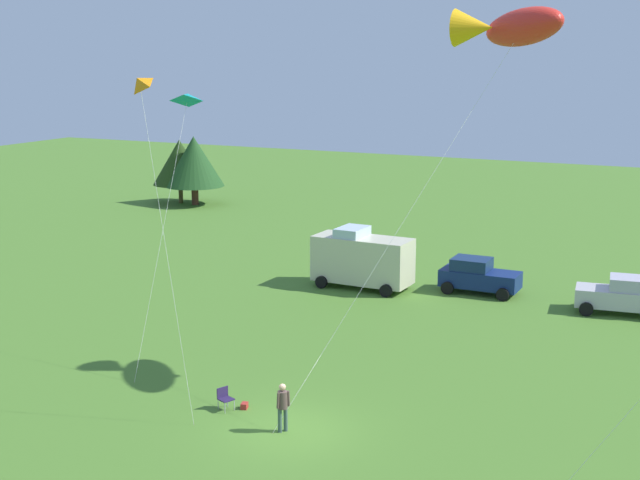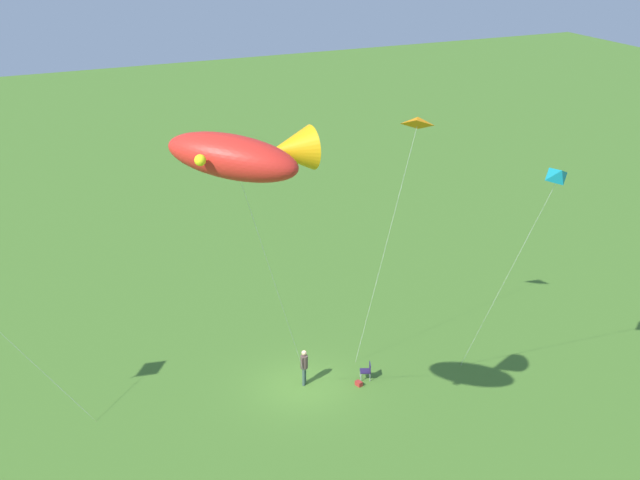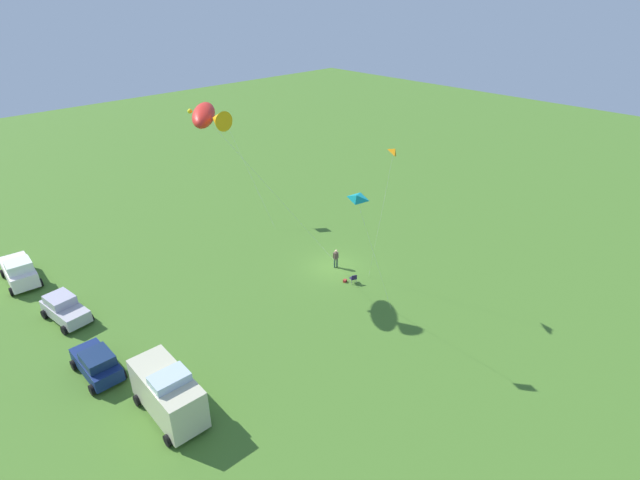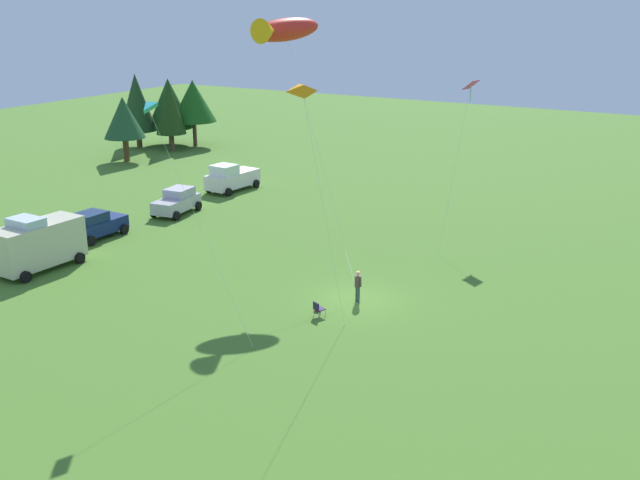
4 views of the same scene
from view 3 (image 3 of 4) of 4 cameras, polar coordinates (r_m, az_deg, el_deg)
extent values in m
plane|color=#467327|center=(43.89, 1.50, -3.12)|extent=(160.00, 160.00, 0.00)
cylinder|color=#395148|center=(43.65, 1.68, -2.66)|extent=(0.14, 0.14, 0.85)
cylinder|color=#395148|center=(43.69, 1.96, -2.64)|extent=(0.14, 0.14, 0.85)
cylinder|color=#4D3B36|center=(43.31, 1.83, -1.81)|extent=(0.47, 0.47, 0.62)
sphere|color=tan|center=(43.08, 1.84, -1.28)|extent=(0.24, 0.24, 0.24)
cylinder|color=#4D3B36|center=(43.31, 1.56, -1.76)|extent=(0.14, 0.14, 0.55)
cylinder|color=#4D3B36|center=(43.38, 2.08, -1.72)|extent=(0.15, 0.15, 0.55)
cube|color=#281C45|center=(41.60, 3.79, -4.38)|extent=(0.63, 0.63, 0.04)
cube|color=#281C45|center=(41.33, 3.93, -4.30)|extent=(0.22, 0.46, 0.40)
cylinder|color=#A5A8AD|center=(41.80, 3.40, -4.54)|extent=(0.03, 0.03, 0.42)
cylinder|color=#A5A8AD|center=(41.95, 3.93, -4.43)|extent=(0.03, 0.03, 0.42)
cylinder|color=#A5A8AD|center=(41.48, 3.64, -4.83)|extent=(0.03, 0.03, 0.42)
cylinder|color=#A5A8AD|center=(41.63, 4.17, -4.71)|extent=(0.03, 0.03, 0.42)
cube|color=#A42A24|center=(41.81, 2.87, -4.68)|extent=(0.30, 0.37, 0.22)
cube|color=beige|center=(30.83, -17.00, -16.36)|extent=(5.48, 2.39, 2.50)
cube|color=silver|center=(29.38, -16.83, -14.95)|extent=(1.47, 2.07, 0.50)
cylinder|color=black|center=(30.72, -12.88, -19.19)|extent=(0.69, 0.24, 0.68)
cylinder|color=black|center=(30.13, -17.04, -21.07)|extent=(0.69, 0.24, 0.68)
cylinder|color=black|center=(33.33, -16.36, -15.23)|extent=(0.69, 0.24, 0.68)
cylinder|color=black|center=(32.78, -20.20, -16.83)|extent=(0.69, 0.24, 0.68)
cube|color=navy|center=(35.49, -24.17, -12.83)|extent=(4.21, 1.82, 0.90)
cube|color=#13274A|center=(34.63, -24.10, -12.27)|extent=(2.01, 1.67, 0.65)
cylinder|color=black|center=(34.82, -21.55, -14.07)|extent=(0.68, 0.22, 0.68)
cylinder|color=black|center=(34.44, -24.62, -15.32)|extent=(0.68, 0.22, 0.68)
cylinder|color=black|center=(37.12, -23.48, -11.59)|extent=(0.68, 0.22, 0.68)
cylinder|color=black|center=(36.77, -26.35, -12.70)|extent=(0.68, 0.22, 0.68)
cube|color=#BAB4B9|center=(41.49, -27.06, -7.24)|extent=(4.39, 2.32, 0.90)
cube|color=#ADA8BB|center=(41.51, -27.59, -6.08)|extent=(2.19, 1.90, 0.65)
cylinder|color=black|center=(42.69, -29.00, -7.46)|extent=(0.70, 0.30, 0.68)
cylinder|color=black|center=(43.23, -26.67, -6.42)|extent=(0.70, 0.30, 0.68)
cylinder|color=black|center=(40.25, -27.20, -9.18)|extent=(0.70, 0.30, 0.68)
cylinder|color=black|center=(40.82, -24.75, -8.04)|extent=(0.70, 0.30, 0.68)
cube|color=white|center=(48.33, -31.14, -3.13)|extent=(5.14, 2.38, 1.20)
cube|color=white|center=(47.00, -31.19, -2.57)|extent=(1.94, 1.97, 0.80)
cylinder|color=black|center=(47.10, -29.28, -4.25)|extent=(0.69, 0.27, 0.68)
cylinder|color=black|center=(46.95, -31.81, -5.05)|extent=(0.69, 0.27, 0.68)
cylinder|color=black|center=(50.29, -30.18, -2.51)|extent=(0.69, 0.27, 0.68)
cylinder|color=black|center=(50.15, -32.55, -3.25)|extent=(0.69, 0.27, 0.68)
ellipsoid|color=red|center=(38.25, -13.15, 13.74)|extent=(4.28, 3.96, 1.80)
cone|color=#F2AA0F|center=(36.70, -11.57, 13.33)|extent=(1.45, 1.42, 1.42)
sphere|color=yellow|center=(38.97, -14.65, 14.05)|extent=(0.35, 0.35, 0.35)
cylinder|color=silver|center=(40.28, -4.78, 4.77)|extent=(6.03, 8.40, 13.70)
cylinder|color=#4C3823|center=(43.92, 2.30, -3.11)|extent=(0.04, 0.04, 0.01)
pyramid|color=teal|center=(29.75, 4.17, 4.78)|extent=(1.24, 1.02, 0.69)
cylinder|color=silver|center=(34.16, 6.47, -2.50)|extent=(0.51, 5.01, 10.75)
cylinder|color=#4C3823|center=(38.85, 8.18, -7.95)|extent=(0.04, 0.04, 0.01)
cube|color=#E23A8F|center=(51.57, -10.78, 13.18)|extent=(1.12, 0.97, 0.64)
cylinder|color=green|center=(51.72, -10.73, 12.53)|extent=(0.04, 0.04, 1.00)
cylinder|color=silver|center=(50.70, -7.90, 7.23)|extent=(6.41, 0.74, 10.00)
cylinder|color=#4C3823|center=(50.51, -5.04, 1.13)|extent=(0.04, 0.04, 0.01)
pyramid|color=orange|center=(35.84, 8.58, 10.00)|extent=(1.29, 1.22, 0.69)
cylinder|color=silver|center=(38.97, 6.85, 2.17)|extent=(2.39, 0.90, 11.61)
cylinder|color=#4C3823|center=(42.70, 5.58, -4.21)|extent=(0.04, 0.04, 0.01)
camera|label=1|loc=(66.51, 9.25, 18.96)|focal=50.00mm
camera|label=2|loc=(40.66, -54.25, 15.27)|focal=50.00mm
camera|label=4|loc=(45.20, 54.55, 7.21)|focal=42.00mm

